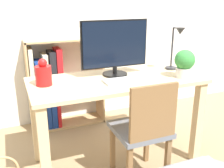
# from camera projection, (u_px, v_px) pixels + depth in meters

# --- Properties ---
(ground_plane) EXTENTS (10.00, 10.00, 0.00)m
(ground_plane) POSITION_uv_depth(u_px,v_px,m) (116.00, 159.00, 2.38)
(ground_plane) COLOR #997F5B
(wall_back) EXTENTS (8.00, 0.05, 2.60)m
(wall_back) POSITION_uv_depth(u_px,v_px,m) (80.00, 7.00, 2.90)
(wall_back) COLOR silver
(wall_back) RESTS_ON ground_plane
(desk) EXTENTS (1.41, 0.64, 0.77)m
(desk) POSITION_uv_depth(u_px,v_px,m) (117.00, 96.00, 2.19)
(desk) COLOR #D8BC8C
(desk) RESTS_ON ground_plane
(monitor) EXTENTS (0.58, 0.21, 0.46)m
(monitor) POSITION_uv_depth(u_px,v_px,m) (115.00, 46.00, 2.17)
(monitor) COLOR black
(monitor) RESTS_ON desk
(keyboard) EXTENTS (0.37, 0.15, 0.02)m
(keyboard) POSITION_uv_depth(u_px,v_px,m) (127.00, 80.00, 2.08)
(keyboard) COLOR silver
(keyboard) RESTS_ON desk
(vase) EXTENTS (0.12, 0.12, 0.21)m
(vase) POSITION_uv_depth(u_px,v_px,m) (43.00, 74.00, 1.96)
(vase) COLOR red
(vase) RESTS_ON desk
(desk_lamp) EXTENTS (0.10, 0.19, 0.39)m
(desk_lamp) POSITION_uv_depth(u_px,v_px,m) (176.00, 45.00, 2.31)
(desk_lamp) COLOR #2D2D33
(desk_lamp) RESTS_ON desk
(potted_plant) EXTENTS (0.17, 0.17, 0.23)m
(potted_plant) POSITION_uv_depth(u_px,v_px,m) (185.00, 63.00, 2.14)
(potted_plant) COLOR silver
(potted_plant) RESTS_ON desk
(chair) EXTENTS (0.40, 0.40, 0.85)m
(chair) POSITION_uv_depth(u_px,v_px,m) (144.00, 128.00, 1.96)
(chair) COLOR slate
(chair) RESTS_ON ground_plane
(bookshelf) EXTENTS (0.82, 0.28, 0.99)m
(bookshelf) POSITION_uv_depth(u_px,v_px,m) (53.00, 87.00, 2.87)
(bookshelf) COLOR tan
(bookshelf) RESTS_ON ground_plane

